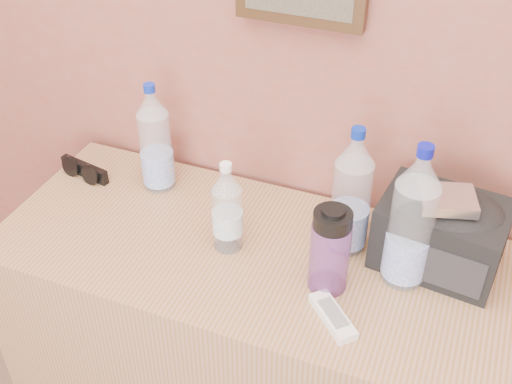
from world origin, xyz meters
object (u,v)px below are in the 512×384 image
at_px(pet_large_b, 155,143).
at_px(pet_large_c, 351,197).
at_px(pet_large_d, 412,224).
at_px(dresser, 256,358).
at_px(pet_small, 227,211).
at_px(nalgene_bottle, 330,249).
at_px(foil_packet, 448,200).
at_px(sunglasses, 85,170).
at_px(ac_remote, 333,316).
at_px(toiletry_bag, 441,230).

height_order(pet_large_b, pet_large_c, pet_large_c).
xyz_separation_m(pet_large_c, pet_large_d, (0.15, -0.06, 0.01)).
height_order(dresser, pet_large_d, pet_large_d).
relative_size(pet_large_d, pet_small, 1.49).
height_order(nalgene_bottle, foil_packet, nalgene_bottle).
xyz_separation_m(pet_large_b, pet_large_c, (0.54, -0.05, 0.01)).
height_order(dresser, pet_small, pet_small).
distance_m(pet_large_c, sunglasses, 0.76).
relative_size(dresser, sunglasses, 8.13).
bearing_deg(sunglasses, pet_large_b, 21.60).
xyz_separation_m(dresser, pet_large_b, (-0.35, 0.15, 0.54)).
height_order(dresser, ac_remote, ac_remote).
bearing_deg(pet_large_c, nalgene_bottle, -91.78).
height_order(ac_remote, foil_packet, foil_packet).
distance_m(dresser, pet_large_b, 0.66).
relative_size(pet_large_d, toiletry_bag, 1.29).
height_order(pet_large_b, foil_packet, pet_large_b).
xyz_separation_m(ac_remote, toiletry_bag, (0.17, 0.26, 0.08)).
height_order(sunglasses, toiletry_bag, toiletry_bag).
bearing_deg(sunglasses, pet_small, -2.68).
distance_m(dresser, sunglasses, 0.71).
bearing_deg(toiletry_bag, foil_packet, -86.16).
relative_size(dresser, pet_small, 5.36).
bearing_deg(pet_large_b, ac_remote, -27.09).
height_order(toiletry_bag, foil_packet, foil_packet).
bearing_deg(pet_large_d, toiletry_bag, 52.69).
distance_m(pet_large_d, foil_packet, 0.09).
bearing_deg(pet_large_d, dresser, -172.80).
xyz_separation_m(pet_large_d, sunglasses, (-0.90, 0.07, -0.14)).
bearing_deg(ac_remote, foil_packet, 99.32).
bearing_deg(toiletry_bag, pet_large_d, -120.56).
distance_m(pet_large_d, toiletry_bag, 0.12).
bearing_deg(ac_remote, pet_large_c, 143.61).
distance_m(pet_large_b, ac_remote, 0.66).
distance_m(pet_small, sunglasses, 0.51).
distance_m(sunglasses, toiletry_bag, 0.96).
bearing_deg(pet_small, pet_large_c, 21.89).
relative_size(dresser, ac_remote, 9.13).
bearing_deg(pet_small, pet_large_b, 149.91).
xyz_separation_m(dresser, pet_small, (-0.07, -0.00, 0.51)).
bearing_deg(nalgene_bottle, pet_large_b, 159.62).
bearing_deg(pet_small, nalgene_bottle, -8.71).
bearing_deg(pet_small, sunglasses, 166.23).
bearing_deg(foil_packet, sunglasses, 179.06).
distance_m(sunglasses, foil_packet, 0.98).
bearing_deg(nalgene_bottle, pet_small, 171.29).
xyz_separation_m(dresser, toiletry_bag, (0.40, 0.12, 0.50)).
height_order(nalgene_bottle, toiletry_bag, nalgene_bottle).
relative_size(sunglasses, toiletry_bag, 0.57).
xyz_separation_m(pet_small, sunglasses, (-0.49, 0.12, -0.08)).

